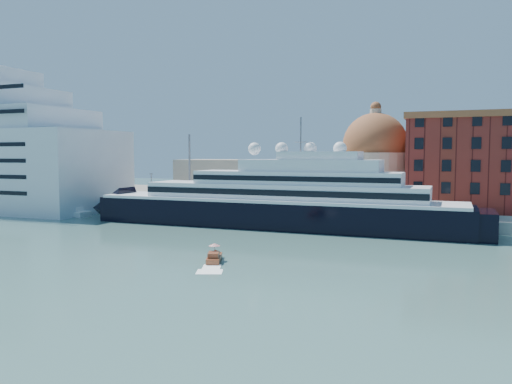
% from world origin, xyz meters
% --- Properties ---
extents(ground, '(400.00, 400.00, 0.00)m').
position_xyz_m(ground, '(0.00, 0.00, 0.00)').
color(ground, '#3D6A63').
rests_on(ground, ground).
extents(quay, '(180.00, 10.00, 2.50)m').
position_xyz_m(quay, '(0.00, 34.00, 1.25)').
color(quay, gray).
rests_on(quay, ground).
extents(land, '(260.00, 72.00, 2.00)m').
position_xyz_m(land, '(0.00, 75.00, 1.00)').
color(land, slate).
rests_on(land, ground).
extents(quay_fence, '(180.00, 0.10, 1.20)m').
position_xyz_m(quay_fence, '(0.00, 29.50, 3.10)').
color(quay_fence, slate).
rests_on(quay_fence, quay).
extents(superyacht, '(90.91, 12.60, 27.17)m').
position_xyz_m(superyacht, '(3.12, 23.00, 4.69)').
color(superyacht, black).
rests_on(superyacht, ground).
extents(service_barge, '(11.85, 4.94, 2.60)m').
position_xyz_m(service_barge, '(-48.29, 22.06, 0.75)').
color(service_barge, white).
rests_on(service_barge, ground).
extents(water_taxi, '(3.79, 5.98, 2.70)m').
position_xyz_m(water_taxi, '(9.40, -12.76, 0.65)').
color(water_taxi, maroon).
rests_on(water_taxi, ground).
extents(warehouse, '(43.00, 19.00, 23.25)m').
position_xyz_m(warehouse, '(52.00, 52.00, 13.79)').
color(warehouse, maroon).
rests_on(warehouse, land).
extents(church, '(66.00, 18.00, 25.50)m').
position_xyz_m(church, '(6.39, 57.72, 10.91)').
color(church, beige).
rests_on(church, land).
extents(lamp_posts, '(120.80, 2.40, 18.00)m').
position_xyz_m(lamp_posts, '(-12.67, 32.27, 9.84)').
color(lamp_posts, slate).
rests_on(lamp_posts, quay).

